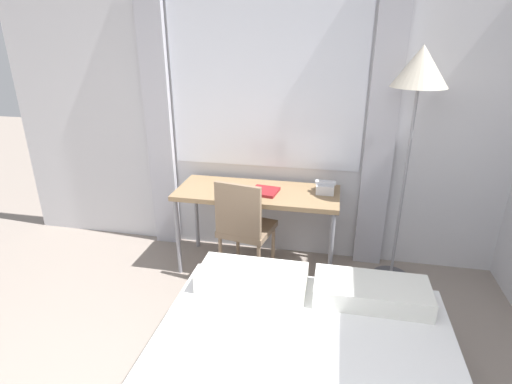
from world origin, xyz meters
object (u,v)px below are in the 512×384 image
(desk_chair, at_px, (244,225))
(book, at_px, (265,191))
(standing_lamp, at_px, (419,83))
(telephone, at_px, (325,188))
(desk, at_px, (257,197))

(desk_chair, xyz_separation_m, book, (0.13, 0.21, 0.22))
(desk_chair, xyz_separation_m, standing_lamp, (1.23, 0.28, 1.12))
(standing_lamp, relative_size, telephone, 11.28)
(desk, distance_m, standing_lamp, 1.52)
(desk_chair, distance_m, standing_lamp, 1.68)
(desk, relative_size, telephone, 8.13)
(desk_chair, height_order, book, desk_chair)
(desk_chair, relative_size, standing_lamp, 0.48)
(standing_lamp, bearing_deg, desk, -178.19)
(telephone, bearing_deg, standing_lamp, -3.51)
(desk, height_order, telephone, telephone)
(desk_chair, bearing_deg, book, 69.12)
(desk_chair, height_order, standing_lamp, standing_lamp)
(desk, bearing_deg, book, -24.93)
(desk, xyz_separation_m, book, (0.07, -0.03, 0.07))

